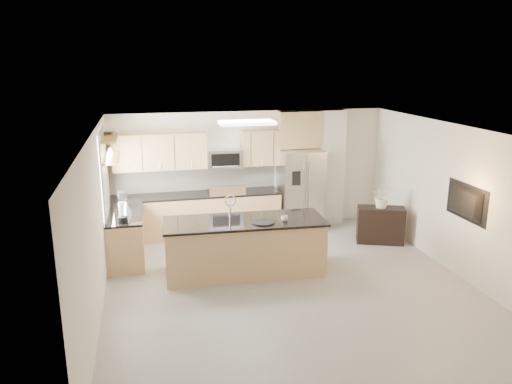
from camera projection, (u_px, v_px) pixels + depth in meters
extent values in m
plane|color=#9F9B97|center=(291.00, 288.00, 8.27)|extent=(6.50, 6.50, 0.00)
cube|color=white|center=(294.00, 132.00, 7.60)|extent=(6.00, 6.50, 0.02)
cube|color=silver|center=(250.00, 170.00, 11.00)|extent=(6.00, 0.02, 2.60)
cube|color=silver|center=(389.00, 310.00, 4.87)|extent=(6.00, 0.02, 2.60)
cube|color=silver|center=(96.00, 227.00, 7.29)|extent=(0.02, 6.50, 2.60)
cube|color=silver|center=(460.00, 202.00, 8.58)|extent=(0.02, 6.50, 2.60)
cube|color=tan|center=(197.00, 216.00, 10.65)|extent=(3.55, 0.65, 0.88)
cube|color=black|center=(196.00, 195.00, 10.53)|extent=(3.55, 0.66, 0.04)
cube|color=beige|center=(194.00, 179.00, 10.76)|extent=(3.55, 0.02, 0.52)
cube|color=tan|center=(126.00, 238.00, 9.33)|extent=(0.65, 1.50, 0.88)
cube|color=black|center=(124.00, 214.00, 9.21)|extent=(0.66, 1.50, 0.04)
cube|color=black|center=(226.00, 213.00, 10.78)|extent=(0.76, 0.64, 0.90)
cube|color=black|center=(226.00, 192.00, 10.66)|extent=(0.76, 0.62, 0.03)
cube|color=silver|center=(228.00, 191.00, 10.35)|extent=(0.76, 0.04, 0.22)
cube|color=tan|center=(160.00, 152.00, 10.29)|extent=(1.92, 0.33, 0.75)
cube|color=tan|center=(260.00, 148.00, 10.75)|extent=(0.82, 0.33, 0.75)
cube|color=silver|center=(224.00, 159.00, 10.60)|extent=(0.76, 0.40, 0.40)
cube|color=black|center=(226.00, 160.00, 10.41)|extent=(0.60, 0.02, 0.28)
cube|color=silver|center=(300.00, 190.00, 10.98)|extent=(0.92, 0.75, 1.78)
cube|color=gray|center=(306.00, 194.00, 10.62)|extent=(0.02, 0.01, 1.69)
cube|color=black|center=(296.00, 178.00, 10.47)|extent=(0.18, 0.03, 0.30)
cube|color=beige|center=(330.00, 168.00, 11.25)|extent=(0.60, 0.30, 2.60)
cube|color=white|center=(104.00, 176.00, 8.95)|extent=(0.03, 1.05, 1.55)
cube|color=silver|center=(104.00, 176.00, 8.95)|extent=(0.03, 1.15, 1.65)
cube|color=olive|center=(110.00, 158.00, 8.99)|extent=(0.30, 1.20, 0.04)
cube|color=olive|center=(109.00, 137.00, 8.90)|extent=(0.30, 1.20, 0.04)
cube|color=white|center=(247.00, 123.00, 9.03)|extent=(1.00, 0.50, 0.06)
cube|color=tan|center=(244.00, 247.00, 8.78)|extent=(2.78, 1.07, 0.93)
cube|color=black|center=(244.00, 221.00, 8.66)|extent=(2.84, 1.13, 0.04)
cube|color=black|center=(232.00, 223.00, 8.62)|extent=(0.58, 0.42, 0.01)
cylinder|color=silver|center=(230.00, 208.00, 8.78)|extent=(0.03, 0.03, 0.34)
torus|color=silver|center=(230.00, 201.00, 8.68)|extent=(0.21, 0.03, 0.21)
cube|color=black|center=(380.00, 225.00, 10.24)|extent=(1.02, 0.69, 0.75)
imported|color=silver|center=(284.00, 218.00, 8.60)|extent=(0.15, 0.15, 0.09)
cylinder|color=black|center=(263.00, 222.00, 8.52)|extent=(0.46, 0.46, 0.02)
cylinder|color=black|center=(123.00, 220.00, 8.65)|extent=(0.16, 0.16, 0.11)
cylinder|color=silver|center=(122.00, 210.00, 8.60)|extent=(0.12, 0.12, 0.26)
cone|color=silver|center=(126.00, 207.00, 9.15)|extent=(0.22, 0.22, 0.24)
cylinder|color=black|center=(126.00, 201.00, 9.12)|extent=(0.04, 0.04, 0.04)
cube|color=black|center=(123.00, 200.00, 9.50)|extent=(0.19, 0.22, 0.32)
cylinder|color=silver|center=(123.00, 204.00, 9.47)|extent=(0.10, 0.10, 0.11)
imported|color=silver|center=(110.00, 132.00, 9.17)|extent=(0.48, 0.48, 0.09)
imported|color=white|center=(383.00, 191.00, 10.05)|extent=(0.74, 0.68, 0.71)
imported|color=black|center=(462.00, 202.00, 8.36)|extent=(0.14, 1.08, 0.62)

